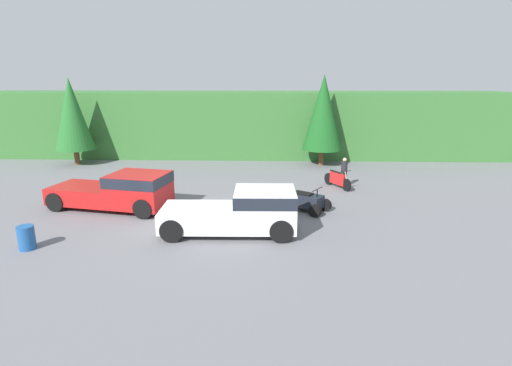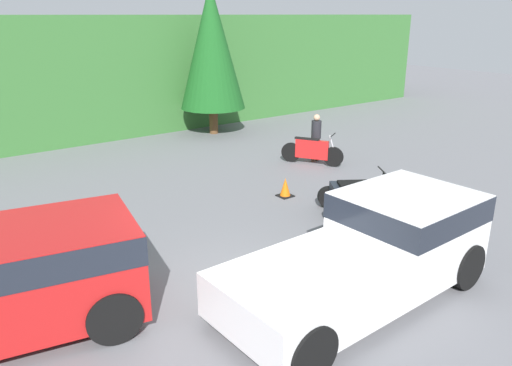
% 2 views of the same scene
% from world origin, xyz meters
% --- Properties ---
extents(ground_plane, '(80.00, 80.00, 0.00)m').
position_xyz_m(ground_plane, '(0.00, 0.00, 0.00)').
color(ground_plane, slate).
extents(hillside_backdrop, '(44.00, 6.00, 4.96)m').
position_xyz_m(hillside_backdrop, '(0.00, 16.00, 2.48)').
color(hillside_backdrop, '#387033').
rests_on(hillside_backdrop, ground_plane).
extents(tree_left, '(2.67, 2.67, 6.07)m').
position_xyz_m(tree_left, '(-10.54, 11.37, 3.57)').
color(tree_left, brown).
rests_on(tree_left, ground_plane).
extents(tree_mid_left, '(2.76, 2.76, 6.27)m').
position_xyz_m(tree_mid_left, '(6.92, 11.71, 3.69)').
color(tree_mid_left, brown).
rests_on(tree_mid_left, ground_plane).
extents(pickup_truck_red, '(5.93, 3.22, 1.76)m').
position_xyz_m(pickup_truck_red, '(-3.72, 1.47, 0.94)').
color(pickup_truck_red, red).
rests_on(pickup_truck_red, ground_plane).
extents(pickup_truck_second, '(5.35, 2.34, 1.76)m').
position_xyz_m(pickup_truck_second, '(2.16, -1.30, 0.94)').
color(pickup_truck_second, white).
rests_on(pickup_truck_second, ground_plane).
extents(dirt_bike, '(1.23, 1.98, 1.13)m').
position_xyz_m(dirt_bike, '(7.07, 5.61, 0.47)').
color(dirt_bike, black).
rests_on(dirt_bike, ground_plane).
extents(quad_atv, '(2.40, 2.18, 1.15)m').
position_xyz_m(quad_atv, '(4.93, 1.50, 0.45)').
color(quad_atv, black).
rests_on(quad_atv, ground_plane).
extents(rider_person, '(0.40, 0.40, 1.68)m').
position_xyz_m(rider_person, '(7.45, 5.83, 0.91)').
color(rider_person, brown).
rests_on(rider_person, ground_plane).
extents(traffic_cone, '(0.42, 0.42, 0.55)m').
position_xyz_m(traffic_cone, '(4.21, 3.68, 0.25)').
color(traffic_cone, black).
rests_on(traffic_cone, ground_plane).
extents(steel_barrel, '(0.58, 0.58, 0.88)m').
position_xyz_m(steel_barrel, '(-5.52, -3.16, 0.44)').
color(steel_barrel, '#1E5193').
rests_on(steel_barrel, ground_plane).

